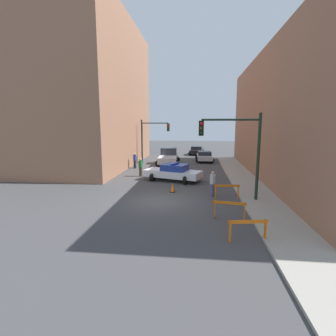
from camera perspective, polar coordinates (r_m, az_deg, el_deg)
name	(u,v)px	position (r m, az deg, el deg)	size (l,w,h in m)	color
ground_plane	(159,202)	(16.09, -2.07, -7.32)	(120.00, 120.00, 0.00)	#424244
sidewalk_right	(264,204)	(16.37, 20.12, -7.39)	(2.40, 44.00, 0.12)	#9E998E
building_corner_left	(72,95)	(32.71, -20.19, 14.70)	(14.00, 20.00, 15.89)	#93664C
building_right	(334,116)	(25.75, 32.50, 9.54)	(12.00, 28.00, 10.66)	#93664C
traffic_light_near	(239,143)	(16.19, 15.13, 5.19)	(3.64, 0.35, 5.20)	black
traffic_light_far	(151,135)	(31.69, -3.75, 7.20)	(3.44, 0.35, 5.20)	black
police_car	(173,172)	(21.76, 1.13, -0.91)	(5.04, 3.23, 1.52)	white
white_truck	(168,157)	(30.55, 0.08, 2.44)	(2.80, 5.49, 1.90)	silver
parked_car_near	(204,156)	(33.43, 7.94, 2.56)	(2.37, 4.36, 1.31)	silver
parked_car_mid	(197,150)	(40.98, 6.28, 3.86)	(2.53, 4.44, 1.31)	black
pedestrian_crossing	(141,167)	(23.70, -5.99, 0.23)	(0.43, 0.43, 1.66)	#382D23
pedestrian_corner	(135,160)	(28.16, -7.23, 1.67)	(0.46, 0.46, 1.66)	black
pedestrian_sidewalk	(213,183)	(17.34, 9.69, -3.27)	(0.51, 0.51, 1.66)	#474C66
barrier_front	(248,227)	(11.14, 17.00, -12.16)	(1.58, 0.42, 0.90)	orange
barrier_mid	(230,207)	(13.39, 13.25, -8.30)	(1.59, 0.37, 0.90)	orange
barrier_back	(227,189)	(16.97, 12.70, -4.50)	(1.59, 0.34, 0.90)	orange
traffic_cone	(173,188)	(18.20, 1.00, -4.29)	(0.36, 0.36, 0.66)	black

